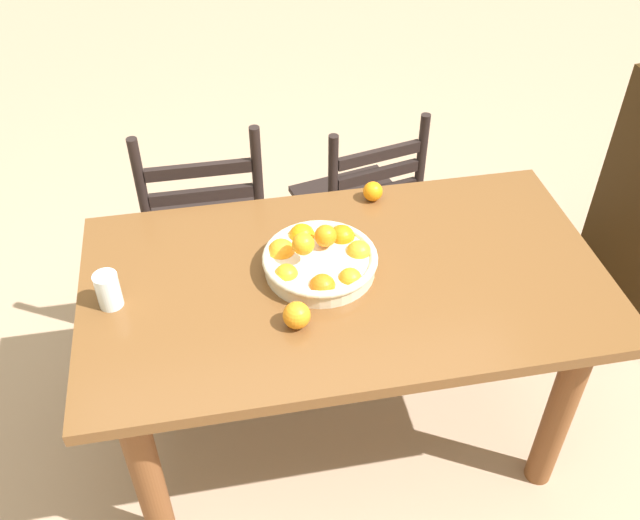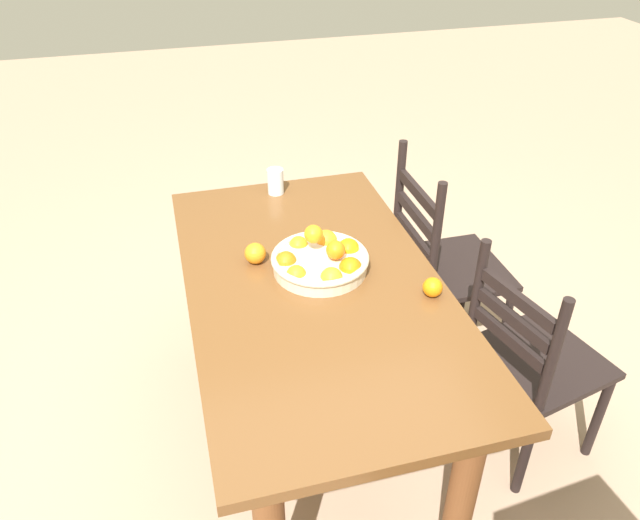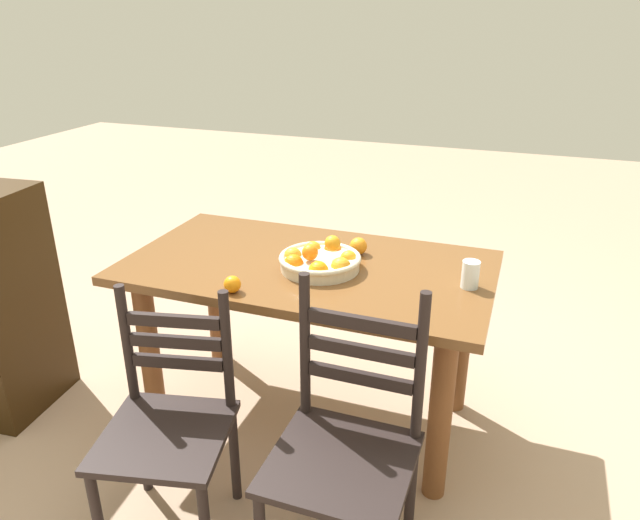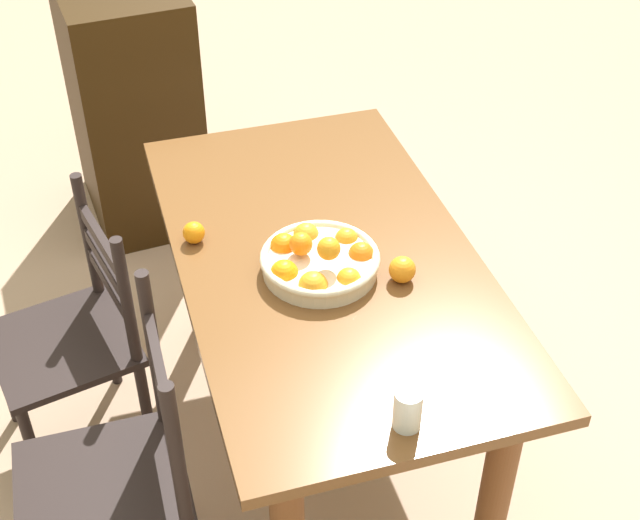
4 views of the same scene
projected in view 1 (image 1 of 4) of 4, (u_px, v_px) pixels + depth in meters
The scene contains 8 objects.
ground_plane at pixel (340, 433), 2.55m from camera, with size 12.00×12.00×0.00m, color tan.
dining_table at pixel (344, 310), 2.14m from camera, with size 1.52×0.84×0.77m.
chair_near_window at pixel (359, 208), 2.85m from camera, with size 0.50×0.50×0.89m.
chair_by_cabinet at pixel (208, 232), 2.70m from camera, with size 0.45×0.45×0.98m.
fruit_bowl at pixel (319, 259), 2.04m from camera, with size 0.34×0.34×0.15m.
orange_loose_0 at pixel (373, 191), 2.31m from camera, with size 0.07×0.07×0.07m, color orange.
orange_loose_1 at pixel (297, 315), 1.87m from camera, with size 0.08×0.08×0.08m, color orange.
drinking_glass at pixel (108, 290), 1.92m from camera, with size 0.07×0.07×0.11m, color silver.
Camera 1 is at (-0.35, -1.47, 2.15)m, focal length 39.49 mm.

